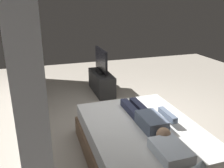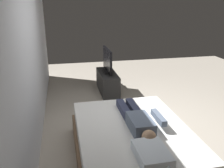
% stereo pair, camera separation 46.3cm
% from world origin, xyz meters
% --- Properties ---
extents(ground_plane, '(10.00, 10.00, 0.00)m').
position_xyz_m(ground_plane, '(0.00, 0.00, 0.00)').
color(ground_plane, '#ADA393').
extents(back_wall, '(6.40, 0.10, 2.80)m').
position_xyz_m(back_wall, '(0.40, 1.62, 1.40)').
color(back_wall, silver).
rests_on(back_wall, ground).
extents(bed, '(2.05, 1.57, 0.54)m').
position_xyz_m(bed, '(-0.82, 0.26, 0.26)').
color(bed, brown).
rests_on(bed, ground).
extents(pillow, '(0.48, 0.34, 0.12)m').
position_xyz_m(pillow, '(-1.53, 0.26, 0.60)').
color(pillow, white).
rests_on(pillow, bed).
extents(person, '(1.26, 0.46, 0.18)m').
position_xyz_m(person, '(-0.80, 0.17, 0.62)').
color(person, slate).
rests_on(person, bed).
extents(remote, '(0.15, 0.04, 0.02)m').
position_xyz_m(remote, '(-0.64, -0.23, 0.55)').
color(remote, black).
rests_on(remote, bed).
extents(tv_stand, '(1.10, 0.40, 0.50)m').
position_xyz_m(tv_stand, '(1.93, 0.08, 0.25)').
color(tv_stand, '#2D2D2D').
rests_on(tv_stand, ground).
extents(tv, '(0.88, 0.20, 0.59)m').
position_xyz_m(tv, '(1.93, 0.08, 0.78)').
color(tv, black).
rests_on(tv, tv_stand).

